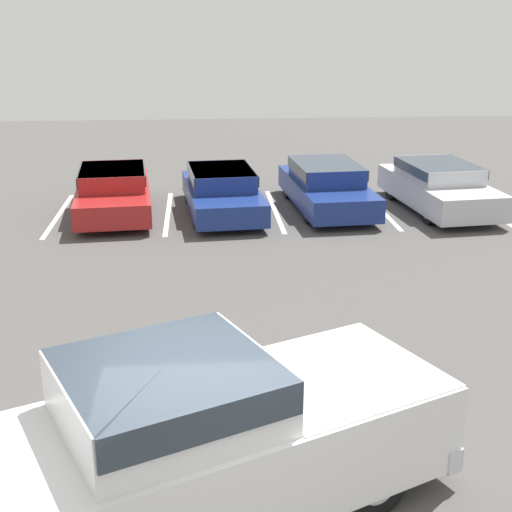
{
  "coord_description": "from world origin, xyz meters",
  "views": [
    {
      "loc": [
        -0.1,
        -6.11,
        4.95
      ],
      "look_at": [
        0.85,
        5.51,
        1.0
      ],
      "focal_mm": 50.0,
      "sensor_mm": 36.0,
      "label": 1
    }
  ],
  "objects_px": {
    "parked_sedan_d": "(439,185)",
    "wheel_stop_curb": "(212,185)",
    "parked_sedan_a": "(113,190)",
    "parked_sedan_b": "(222,190)",
    "parked_sedan_c": "(326,184)",
    "pickup_truck": "(197,441)"
  },
  "relations": [
    {
      "from": "parked_sedan_c",
      "to": "parked_sedan_d",
      "type": "height_order",
      "value": "parked_sedan_d"
    },
    {
      "from": "parked_sedan_a",
      "to": "parked_sedan_b",
      "type": "height_order",
      "value": "parked_sedan_a"
    },
    {
      "from": "pickup_truck",
      "to": "parked_sedan_c",
      "type": "height_order",
      "value": "pickup_truck"
    },
    {
      "from": "wheel_stop_curb",
      "to": "parked_sedan_b",
      "type": "bearing_deg",
      "value": -85.95
    },
    {
      "from": "parked_sedan_b",
      "to": "parked_sedan_c",
      "type": "bearing_deg",
      "value": 89.88
    },
    {
      "from": "parked_sedan_c",
      "to": "wheel_stop_curb",
      "type": "xyz_separation_m",
      "value": [
        -3.01,
        2.71,
        -0.59
      ]
    },
    {
      "from": "parked_sedan_a",
      "to": "parked_sedan_b",
      "type": "relative_size",
      "value": 0.99
    },
    {
      "from": "parked_sedan_a",
      "to": "parked_sedan_c",
      "type": "bearing_deg",
      "value": 86.35
    },
    {
      "from": "parked_sedan_d",
      "to": "wheel_stop_curb",
      "type": "height_order",
      "value": "parked_sedan_d"
    },
    {
      "from": "pickup_truck",
      "to": "wheel_stop_curb",
      "type": "distance_m",
      "value": 14.96
    },
    {
      "from": "parked_sedan_d",
      "to": "wheel_stop_curb",
      "type": "bearing_deg",
      "value": -122.68
    },
    {
      "from": "parked_sedan_d",
      "to": "wheel_stop_curb",
      "type": "distance_m",
      "value": 6.73
    },
    {
      "from": "parked_sedan_b",
      "to": "wheel_stop_curb",
      "type": "bearing_deg",
      "value": 179.09
    },
    {
      "from": "parked_sedan_a",
      "to": "parked_sedan_d",
      "type": "height_order",
      "value": "parked_sedan_d"
    },
    {
      "from": "pickup_truck",
      "to": "parked_sedan_a",
      "type": "distance_m",
      "value": 12.28
    },
    {
      "from": "parked_sedan_b",
      "to": "parked_sedan_d",
      "type": "bearing_deg",
      "value": 84.2
    },
    {
      "from": "parked_sedan_c",
      "to": "wheel_stop_curb",
      "type": "distance_m",
      "value": 4.09
    },
    {
      "from": "pickup_truck",
      "to": "parked_sedan_b",
      "type": "relative_size",
      "value": 1.28
    },
    {
      "from": "parked_sedan_a",
      "to": "wheel_stop_curb",
      "type": "xyz_separation_m",
      "value": [
        2.6,
        2.84,
        -0.58
      ]
    },
    {
      "from": "parked_sedan_c",
      "to": "parked_sedan_b",
      "type": "bearing_deg",
      "value": -89.36
    },
    {
      "from": "pickup_truck",
      "to": "parked_sedan_d",
      "type": "bearing_deg",
      "value": 37.14
    },
    {
      "from": "pickup_truck",
      "to": "parked_sedan_d",
      "type": "xyz_separation_m",
      "value": [
        6.45,
        11.9,
        -0.24
      ]
    }
  ]
}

